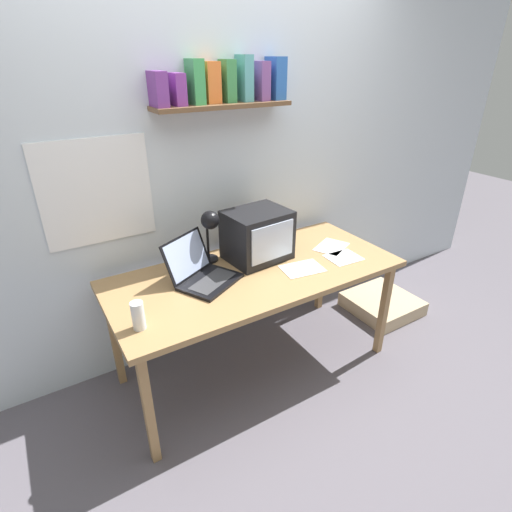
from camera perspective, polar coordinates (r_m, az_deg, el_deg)
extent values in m
plane|color=#5C575F|center=(2.83, 0.00, -15.27)|extent=(12.00, 12.00, 0.00)
cube|color=silver|center=(2.60, -5.79, 13.40)|extent=(5.60, 0.06, 2.60)
cube|color=white|center=(2.36, -21.78, 8.43)|extent=(0.59, 0.01, 0.58)
cube|color=brown|center=(2.44, -4.67, 20.63)|extent=(0.83, 0.18, 0.02)
cube|color=#74368B|center=(2.30, -13.84, 22.13)|extent=(0.07, 0.15, 0.17)
cube|color=#7E3792|center=(2.34, -11.20, 22.31)|extent=(0.06, 0.13, 0.16)
cube|color=#3E9F56|center=(2.38, -8.69, 23.37)|extent=(0.06, 0.13, 0.23)
cube|color=orange|center=(2.43, -6.50, 23.39)|extent=(0.08, 0.11, 0.22)
cube|color=#3D8B4B|center=(2.48, -4.08, 23.66)|extent=(0.06, 0.11, 0.23)
cube|color=#56A4A7|center=(2.53, -1.68, 24.03)|extent=(0.06, 0.12, 0.25)
cube|color=#7D4B90|center=(2.58, 0.66, 23.72)|extent=(0.06, 0.13, 0.22)
cube|color=#2C61B7|center=(2.64, 2.81, 24.01)|extent=(0.08, 0.13, 0.24)
cube|color=#A2794B|center=(2.41, 0.00, -2.50)|extent=(1.76, 0.78, 0.03)
cube|color=#A2794B|center=(2.15, -15.10, -20.51)|extent=(0.04, 0.05, 0.70)
cube|color=#A2794B|center=(2.86, 17.78, -7.34)|extent=(0.04, 0.05, 0.70)
cube|color=#A2794B|center=(2.64, -19.58, -10.93)|extent=(0.04, 0.05, 0.70)
cube|color=#A2794B|center=(3.25, 9.28, -2.01)|extent=(0.04, 0.05, 0.70)
cube|color=black|center=(2.49, 0.17, 3.01)|extent=(0.40, 0.33, 0.32)
cube|color=silver|center=(2.37, 2.40, 1.97)|extent=(0.31, 0.03, 0.23)
cube|color=black|center=(2.28, -6.51, -3.68)|extent=(0.41, 0.37, 0.02)
cube|color=#38383A|center=(2.27, -6.15, -3.59)|extent=(0.31, 0.25, 0.00)
cube|color=black|center=(2.32, -9.89, 0.02)|extent=(0.34, 0.23, 0.23)
cube|color=#ACBEE9|center=(2.32, -9.89, 0.02)|extent=(0.30, 0.21, 0.21)
cylinder|color=black|center=(2.54, -6.75, -0.43)|extent=(0.12, 0.12, 0.01)
cylinder|color=black|center=(2.48, -6.94, 2.61)|extent=(0.02, 0.02, 0.28)
sphere|color=black|center=(2.36, -6.58, 5.12)|extent=(0.11, 0.11, 0.11)
cylinder|color=white|center=(1.96, -16.49, -8.17)|extent=(0.06, 0.06, 0.14)
cylinder|color=#4CC656|center=(1.98, -16.42, -8.65)|extent=(0.05, 0.05, 0.10)
cube|color=white|center=(2.61, 12.39, -0.21)|extent=(0.22, 0.19, 0.00)
cube|color=white|center=(2.74, 10.72, 1.31)|extent=(0.29, 0.26, 0.00)
cube|color=white|center=(2.44, 6.64, -1.80)|extent=(0.27, 0.21, 0.00)
cube|color=tan|center=(3.48, 17.55, -6.52)|extent=(0.51, 0.51, 0.11)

